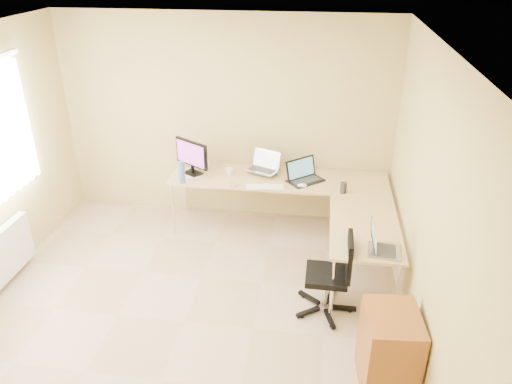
# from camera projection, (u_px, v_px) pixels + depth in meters

# --- Properties ---
(floor) EXTENTS (4.50, 4.50, 0.00)m
(floor) POSITION_uv_depth(u_px,v_px,m) (184.00, 322.00, 4.74)
(floor) COLOR tan
(floor) RESTS_ON ground
(ceiling) EXTENTS (4.50, 4.50, 0.00)m
(ceiling) POSITION_uv_depth(u_px,v_px,m) (160.00, 47.00, 3.56)
(ceiling) COLOR white
(ceiling) RESTS_ON ground
(wall_back) EXTENTS (4.50, 0.00, 4.50)m
(wall_back) POSITION_uv_depth(u_px,v_px,m) (225.00, 120.00, 6.14)
(wall_back) COLOR tan
(wall_back) RESTS_ON ground
(wall_right) EXTENTS (0.00, 4.50, 4.50)m
(wall_right) POSITION_uv_depth(u_px,v_px,m) (429.00, 221.00, 3.89)
(wall_right) COLOR tan
(wall_right) RESTS_ON ground
(desk_main) EXTENTS (2.65, 0.70, 0.73)m
(desk_main) POSITION_uv_depth(u_px,v_px,m) (278.00, 204.00, 6.12)
(desk_main) COLOR tan
(desk_main) RESTS_ON ground
(desk_return) EXTENTS (0.70, 1.30, 0.73)m
(desk_return) POSITION_uv_depth(u_px,v_px,m) (361.00, 255.00, 5.11)
(desk_return) COLOR tan
(desk_return) RESTS_ON ground
(monitor) EXTENTS (0.52, 0.41, 0.44)m
(monitor) POSITION_uv_depth(u_px,v_px,m) (192.00, 157.00, 5.95)
(monitor) COLOR black
(monitor) RESTS_ON desk_main
(book_stack) EXTENTS (0.22, 0.29, 0.05)m
(book_stack) POSITION_uv_depth(u_px,v_px,m) (269.00, 169.00, 6.13)
(book_stack) COLOR #318C6F
(book_stack) RESTS_ON desk_main
(laptop_center) EXTENTS (0.45, 0.40, 0.24)m
(laptop_center) POSITION_uv_depth(u_px,v_px,m) (263.00, 162.00, 5.97)
(laptop_center) COLOR #9F9EB8
(laptop_center) RESTS_ON desk_main
(laptop_black) EXTENTS (0.52, 0.51, 0.26)m
(laptop_black) POSITION_uv_depth(u_px,v_px,m) (306.00, 171.00, 5.80)
(laptop_black) COLOR black
(laptop_black) RESTS_ON desk_main
(keyboard) EXTENTS (0.45, 0.18, 0.02)m
(keyboard) POSITION_uv_depth(u_px,v_px,m) (265.00, 187.00, 5.70)
(keyboard) COLOR white
(keyboard) RESTS_ON desk_main
(mouse) EXTENTS (0.13, 0.09, 0.04)m
(mouse) POSITION_uv_depth(u_px,v_px,m) (302.00, 186.00, 5.71)
(mouse) COLOR white
(mouse) RESTS_ON desk_main
(mug) EXTENTS (0.13, 0.13, 0.09)m
(mug) POSITION_uv_depth(u_px,v_px,m) (229.00, 172.00, 6.00)
(mug) COLOR white
(mug) RESTS_ON desk_main
(cd_stack) EXTENTS (0.14, 0.14, 0.03)m
(cd_stack) POSITION_uv_depth(u_px,v_px,m) (233.00, 185.00, 5.74)
(cd_stack) COLOR silver
(cd_stack) RESTS_ON desk_main
(water_bottle) EXTENTS (0.08, 0.08, 0.27)m
(water_bottle) POSITION_uv_depth(u_px,v_px,m) (182.00, 172.00, 5.77)
(water_bottle) COLOR #4164A5
(water_bottle) RESTS_ON desk_main
(papers) EXTENTS (0.34, 0.40, 0.01)m
(papers) POSITION_uv_depth(u_px,v_px,m) (188.00, 173.00, 6.06)
(papers) COLOR silver
(papers) RESTS_ON desk_main
(white_box) EXTENTS (0.28, 0.24, 0.09)m
(white_box) POSITION_uv_depth(u_px,v_px,m) (199.00, 163.00, 6.24)
(white_box) COLOR beige
(white_box) RESTS_ON desk_main
(desk_fan) EXTENTS (0.24, 0.24, 0.27)m
(desk_fan) POSITION_uv_depth(u_px,v_px,m) (197.00, 156.00, 6.20)
(desk_fan) COLOR silver
(desk_fan) RESTS_ON desk_main
(black_cup) EXTENTS (0.09, 0.09, 0.13)m
(black_cup) POSITION_uv_depth(u_px,v_px,m) (343.00, 188.00, 5.56)
(black_cup) COLOR #282828
(black_cup) RESTS_ON desk_main
(laptop_return) EXTENTS (0.37, 0.31, 0.23)m
(laptop_return) POSITION_uv_depth(u_px,v_px,m) (386.00, 241.00, 4.47)
(laptop_return) COLOR #9091A6
(laptop_return) RESTS_ON desk_return
(office_chair) EXTENTS (0.52, 0.52, 0.86)m
(office_chair) POSITION_uv_depth(u_px,v_px,m) (327.00, 268.00, 4.68)
(office_chair) COLOR black
(office_chair) RESTS_ON ground
(cabinet) EXTENTS (0.46, 0.55, 0.72)m
(cabinet) POSITION_uv_depth(u_px,v_px,m) (389.00, 351.00, 3.92)
(cabinet) COLOR #A16833
(cabinet) RESTS_ON ground
(radiator) EXTENTS (0.09, 0.80, 0.55)m
(radiator) POSITION_uv_depth(u_px,v_px,m) (7.00, 252.00, 5.18)
(radiator) COLOR white
(radiator) RESTS_ON ground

